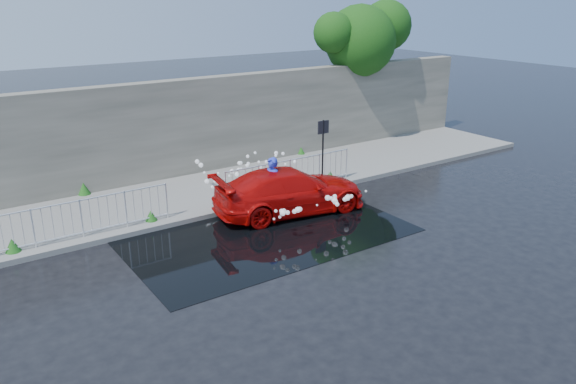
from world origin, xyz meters
name	(u,v)px	position (x,y,z in m)	size (l,w,h in m)	color
ground	(269,249)	(0.00, 0.00, 0.00)	(90.00, 90.00, 0.00)	black
pavement	(190,195)	(0.00, 5.00, 0.07)	(30.00, 4.00, 0.15)	slate
curb	(217,213)	(0.00, 3.00, 0.08)	(30.00, 0.25, 0.16)	slate
retaining_wall	(161,130)	(0.00, 7.20, 1.90)	(30.00, 0.60, 3.50)	#535045
puddle	(265,233)	(0.50, 1.00, 0.01)	(8.00, 5.00, 0.01)	black
sign_post	(323,142)	(4.20, 3.10, 1.72)	(0.45, 0.06, 2.50)	black
tree	(364,37)	(9.71, 7.41, 4.76)	(4.99, 3.13, 6.33)	#332114
railing_left	(81,217)	(-4.00, 3.35, 0.74)	(5.05, 0.05, 1.10)	silver
railing_right	(290,174)	(3.00, 3.35, 0.74)	(5.05, 0.05, 1.10)	silver
weeds	(188,194)	(-0.30, 4.51, 0.33)	(12.17, 3.93, 0.41)	#144E16
water_spray	(272,184)	(1.86, 2.74, 0.75)	(3.68, 5.70, 0.98)	white
red_car	(290,191)	(2.05, 1.96, 0.71)	(1.98, 4.87, 1.41)	#B30807
person	(272,186)	(1.50, 2.17, 0.91)	(0.66, 0.44, 1.82)	blue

